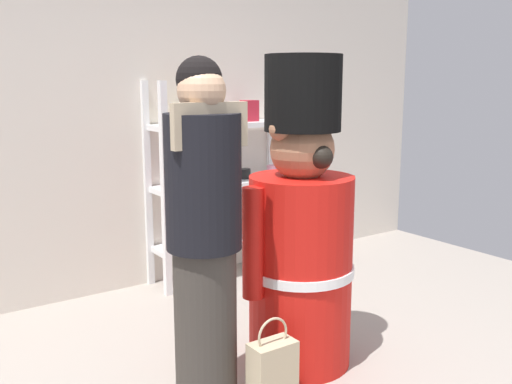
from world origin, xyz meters
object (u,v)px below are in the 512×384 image
at_px(teddy_bear_guard, 301,236).
at_px(shopping_bag, 273,373).
at_px(merchandise_shelf, 222,179).
at_px(person_shopper, 204,232).

relative_size(teddy_bear_guard, shopping_bag, 3.71).
height_order(merchandise_shelf, shopping_bag, merchandise_shelf).
bearing_deg(teddy_bear_guard, merchandise_shelf, 74.21).
bearing_deg(merchandise_shelf, teddy_bear_guard, -105.79).
bearing_deg(person_shopper, teddy_bear_guard, 5.57).
bearing_deg(merchandise_shelf, person_shopper, -124.14).
xyz_separation_m(teddy_bear_guard, person_shopper, (-0.63, -0.06, 0.13)).
bearing_deg(teddy_bear_guard, person_shopper, -174.43).
height_order(teddy_bear_guard, shopping_bag, teddy_bear_guard).
distance_m(merchandise_shelf, person_shopper, 1.87).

